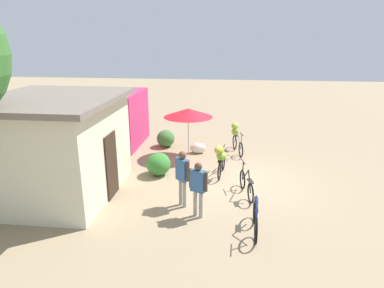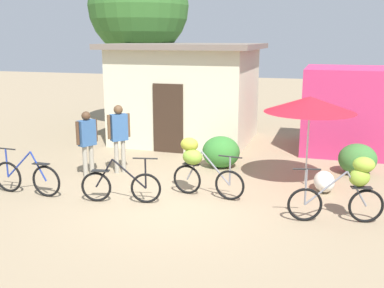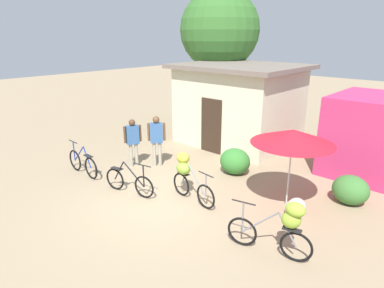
% 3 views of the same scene
% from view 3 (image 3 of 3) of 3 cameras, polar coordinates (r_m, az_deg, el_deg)
% --- Properties ---
extents(ground_plane, '(60.00, 60.00, 0.00)m').
position_cam_3_polar(ground_plane, '(8.82, -5.38, -9.93)').
color(ground_plane, '#958062').
extents(building_low, '(4.58, 3.93, 3.09)m').
position_cam_3_polar(building_low, '(13.32, 8.09, 6.89)').
color(building_low, beige).
rests_on(building_low, ground).
extents(tree_behind_building, '(3.55, 3.55, 6.14)m').
position_cam_3_polar(tree_behind_building, '(15.69, 4.79, 18.89)').
color(tree_behind_building, brown).
rests_on(tree_behind_building, ground).
extents(hedge_bush_front_left, '(0.97, 0.86, 0.81)m').
position_cam_3_polar(hedge_bush_front_left, '(10.43, 7.41, -2.96)').
color(hedge_bush_front_left, '#33782E').
rests_on(hedge_bush_front_left, ground).
extents(hedge_bush_front_right, '(0.91, 0.80, 0.76)m').
position_cam_3_polar(hedge_bush_front_right, '(9.48, 25.64, -7.13)').
color(hedge_bush_front_right, '#3B7533').
rests_on(hedge_bush_front_right, ground).
extents(market_umbrella, '(2.01, 2.01, 2.02)m').
position_cam_3_polar(market_umbrella, '(8.28, 16.97, 1.24)').
color(market_umbrella, beige).
rests_on(market_umbrella, ground).
extents(bicycle_leftmost, '(1.65, 0.15, 0.98)m').
position_cam_3_polar(bicycle_leftmost, '(10.83, -18.31, -3.16)').
color(bicycle_leftmost, black).
rests_on(bicycle_leftmost, ground).
extents(bicycle_near_pile, '(1.62, 0.40, 0.95)m').
position_cam_3_polar(bicycle_near_pile, '(9.24, -10.77, -6.42)').
color(bicycle_near_pile, black).
rests_on(bicycle_near_pile, ground).
extents(bicycle_center_loaded, '(1.59, 0.51, 1.23)m').
position_cam_3_polar(bicycle_center_loaded, '(8.67, -0.94, -4.94)').
color(bicycle_center_loaded, black).
rests_on(bicycle_center_loaded, ground).
extents(bicycle_by_shop, '(1.69, 0.55, 1.22)m').
position_cam_3_polar(bicycle_by_shop, '(6.74, 15.37, -13.18)').
color(bicycle_by_shop, black).
rests_on(bicycle_by_shop, ground).
extents(produce_sack, '(0.53, 0.75, 0.44)m').
position_cam_3_polar(produce_sack, '(8.44, 17.41, -10.47)').
color(produce_sack, silver).
rests_on(produce_sack, ground).
extents(person_vendor, '(0.36, 0.53, 1.59)m').
position_cam_3_polar(person_vendor, '(10.93, -10.16, 1.03)').
color(person_vendor, gray).
rests_on(person_vendor, ground).
extents(person_bystander, '(0.42, 0.45, 1.69)m').
position_cam_3_polar(person_bystander, '(10.79, -6.12, 1.38)').
color(person_bystander, gray).
rests_on(person_bystander, ground).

